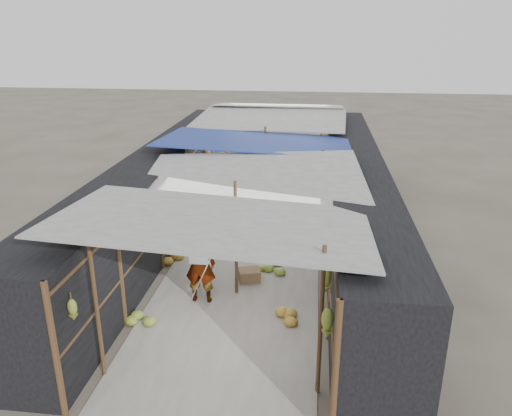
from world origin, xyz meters
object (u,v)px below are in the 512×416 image
at_px(crate_near, 249,275).
at_px(vendor_seated, 301,204).
at_px(shopper_blue, 245,173).
at_px(black_basin, 286,243).
at_px(vendor_elderly, 200,263).

xyz_separation_m(crate_near, vendor_seated, (1.04, 4.14, 0.35)).
height_order(crate_near, shopper_blue, shopper_blue).
relative_size(crate_near, black_basin, 0.90).
relative_size(black_basin, vendor_seated, 0.54).
bearing_deg(vendor_seated, shopper_blue, -131.40).
bearing_deg(vendor_elderly, vendor_seated, -110.48).
bearing_deg(black_basin, crate_near, -109.09).
distance_m(shopper_blue, vendor_seated, 2.92).
xyz_separation_m(vendor_elderly, vendor_seated, (1.95, 5.16, -0.40)).
relative_size(crate_near, vendor_elderly, 0.27).
relative_size(crate_near, shopper_blue, 0.30).
relative_size(black_basin, shopper_blue, 0.33).
distance_m(crate_near, black_basin, 2.17).
bearing_deg(shopper_blue, crate_near, -76.27).
xyz_separation_m(crate_near, black_basin, (0.71, 2.05, -0.06)).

